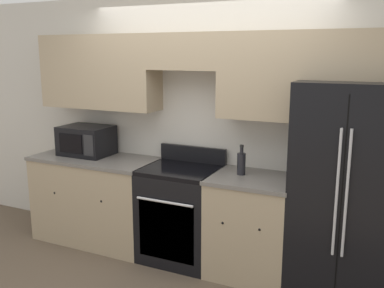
# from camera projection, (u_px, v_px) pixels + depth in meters

# --- Properties ---
(ground_plane) EXTENTS (12.00, 12.00, 0.00)m
(ground_plane) POSITION_uv_depth(u_px,v_px,m) (178.00, 274.00, 4.00)
(ground_plane) COLOR brown
(wall_back) EXTENTS (8.00, 0.39, 2.60)m
(wall_back) POSITION_uv_depth(u_px,v_px,m) (204.00, 106.00, 4.20)
(wall_back) COLOR beige
(wall_back) RESTS_ON ground_plane
(lower_cabinets_left) EXTENTS (1.36, 0.64, 0.94)m
(lower_cabinets_left) POSITION_uv_depth(u_px,v_px,m) (97.00, 199.00, 4.66)
(lower_cabinets_left) COLOR tan
(lower_cabinets_left) RESTS_ON ground_plane
(lower_cabinets_right) EXTENTS (0.76, 0.64, 0.94)m
(lower_cabinets_right) POSITION_uv_depth(u_px,v_px,m) (251.00, 226.00, 3.93)
(lower_cabinets_right) COLOR tan
(lower_cabinets_right) RESTS_ON ground_plane
(oven_range) EXTENTS (0.72, 0.65, 1.10)m
(oven_range) POSITION_uv_depth(u_px,v_px,m) (181.00, 213.00, 4.23)
(oven_range) COLOR black
(oven_range) RESTS_ON ground_plane
(refrigerator) EXTENTS (0.85, 0.74, 1.81)m
(refrigerator) POSITION_uv_depth(u_px,v_px,m) (346.00, 191.00, 3.54)
(refrigerator) COLOR black
(refrigerator) RESTS_ON ground_plane
(microwave) EXTENTS (0.54, 0.40, 0.31)m
(microwave) POSITION_uv_depth(u_px,v_px,m) (86.00, 140.00, 4.65)
(microwave) COLOR black
(microwave) RESTS_ON lower_cabinets_left
(bottle) EXTENTS (0.08, 0.08, 0.28)m
(bottle) POSITION_uv_depth(u_px,v_px,m) (241.00, 163.00, 3.90)
(bottle) COLOR black
(bottle) RESTS_ON lower_cabinets_right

